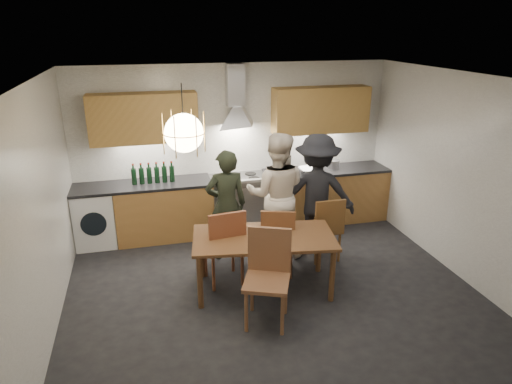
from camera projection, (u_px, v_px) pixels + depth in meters
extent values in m
plane|color=black|center=(273.00, 292.00, 5.69)|extent=(5.00, 5.00, 0.00)
cube|color=white|center=(234.00, 147.00, 7.29)|extent=(5.00, 0.02, 2.60)
cube|color=white|center=(365.00, 304.00, 3.19)|extent=(5.00, 0.02, 2.60)
cube|color=white|center=(40.00, 216.00, 4.66)|extent=(0.02, 4.50, 2.60)
cube|color=white|center=(462.00, 178.00, 5.82)|extent=(0.02, 4.50, 2.60)
cube|color=silver|center=(276.00, 79.00, 4.79)|extent=(5.00, 4.50, 0.02)
cube|color=tan|center=(165.00, 211.00, 7.04)|extent=(1.45, 0.60, 0.86)
cube|color=tan|center=(325.00, 196.00, 7.65)|extent=(2.05, 0.60, 0.86)
cube|color=white|center=(95.00, 218.00, 6.81)|extent=(0.58, 0.58, 0.85)
cube|color=black|center=(142.00, 185.00, 6.82)|extent=(2.05, 0.62, 0.04)
cube|color=black|center=(326.00, 170.00, 7.50)|extent=(2.05, 0.62, 0.04)
cube|color=silver|center=(239.00, 206.00, 7.32)|extent=(0.90, 0.60, 0.80)
cube|color=black|center=(243.00, 214.00, 7.07)|extent=(0.78, 0.02, 0.42)
cube|color=slate|center=(239.00, 180.00, 7.17)|extent=(0.90, 0.60, 0.08)
cube|color=silver|center=(242.00, 181.00, 6.91)|extent=(0.90, 0.08, 0.04)
cube|color=tan|center=(144.00, 118.00, 6.62)|extent=(1.55, 0.35, 0.72)
cube|color=tan|center=(321.00, 110.00, 7.25)|extent=(1.55, 0.35, 0.72)
cube|color=silver|center=(235.00, 85.00, 6.83)|extent=(0.26, 0.22, 0.62)
cylinder|color=black|center=(183.00, 108.00, 4.55)|extent=(0.01, 0.01, 0.50)
sphere|color=#FFE0A5|center=(184.00, 133.00, 4.64)|extent=(0.40, 0.40, 0.40)
torus|color=gold|center=(184.00, 133.00, 4.64)|extent=(0.43, 0.43, 0.01)
cube|color=brown|center=(264.00, 238.00, 5.54)|extent=(1.82, 1.11, 0.04)
cylinder|color=brown|center=(200.00, 282.00, 5.27)|extent=(0.07, 0.07, 0.68)
cylinder|color=brown|center=(201.00, 253.00, 5.92)|extent=(0.07, 0.07, 0.68)
cylinder|color=brown|center=(332.00, 275.00, 5.40)|extent=(0.07, 0.07, 0.68)
cylinder|color=brown|center=(319.00, 248.00, 6.06)|extent=(0.07, 0.07, 0.68)
cube|color=brown|center=(223.00, 246.00, 5.78)|extent=(0.52, 0.52, 0.04)
cube|color=brown|center=(228.00, 233.00, 5.50)|extent=(0.47, 0.10, 0.51)
cylinder|color=brown|center=(233.00, 255.00, 6.10)|extent=(0.04, 0.04, 0.48)
cylinder|color=brown|center=(242.00, 268.00, 5.76)|extent=(0.04, 0.04, 0.48)
cylinder|color=brown|center=(206.00, 260.00, 5.97)|extent=(0.04, 0.04, 0.48)
cylinder|color=brown|center=(213.00, 274.00, 5.64)|extent=(0.04, 0.04, 0.48)
cube|color=brown|center=(278.00, 240.00, 6.01)|extent=(0.55, 0.55, 0.04)
cube|color=brown|center=(278.00, 229.00, 5.74)|extent=(0.42, 0.18, 0.47)
cylinder|color=brown|center=(291.00, 251.00, 6.24)|extent=(0.04, 0.04, 0.44)
cylinder|color=brown|center=(291.00, 264.00, 5.91)|extent=(0.04, 0.04, 0.44)
cylinder|color=brown|center=(266.00, 250.00, 6.27)|extent=(0.04, 0.04, 0.44)
cylinder|color=brown|center=(264.00, 263.00, 5.94)|extent=(0.04, 0.04, 0.44)
cube|color=brown|center=(324.00, 228.00, 6.39)|extent=(0.43, 0.43, 0.04)
cube|color=brown|center=(330.00, 217.00, 6.13)|extent=(0.43, 0.04, 0.47)
cylinder|color=brown|center=(329.00, 237.00, 6.67)|extent=(0.04, 0.04, 0.44)
cylinder|color=brown|center=(339.00, 247.00, 6.36)|extent=(0.04, 0.04, 0.44)
cylinder|color=brown|center=(307.00, 240.00, 6.59)|extent=(0.04, 0.04, 0.44)
cylinder|color=brown|center=(316.00, 250.00, 6.27)|extent=(0.04, 0.04, 0.44)
cube|color=brown|center=(267.00, 282.00, 4.94)|extent=(0.63, 0.63, 0.05)
cube|color=brown|center=(269.00, 249.00, 5.05)|extent=(0.46, 0.23, 0.53)
cylinder|color=brown|center=(246.00, 312.00, 4.88)|extent=(0.04, 0.04, 0.49)
cylinder|color=brown|center=(252.00, 292.00, 5.24)|extent=(0.04, 0.04, 0.49)
cylinder|color=brown|center=(282.00, 315.00, 4.83)|extent=(0.04, 0.04, 0.49)
cylinder|color=brown|center=(286.00, 295.00, 5.19)|extent=(0.04, 0.04, 0.49)
imported|color=black|center=(226.00, 205.00, 6.30)|extent=(0.58, 0.38, 1.58)
imported|color=beige|center=(277.00, 195.00, 6.40)|extent=(1.05, 0.93, 1.78)
imported|color=black|center=(316.00, 193.00, 6.52)|extent=(1.26, 0.94, 1.73)
imported|color=silver|center=(309.00, 170.00, 7.31)|extent=(0.34, 0.34, 0.08)
cylinder|color=#B8B7BB|center=(333.00, 165.00, 7.51)|extent=(0.22, 0.22, 0.14)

